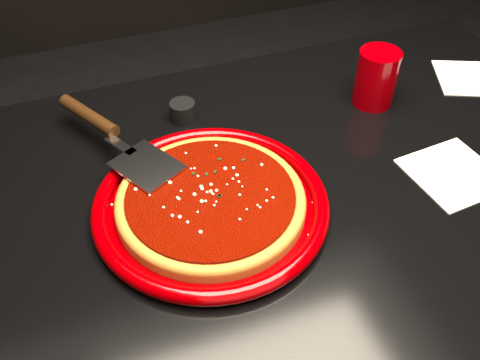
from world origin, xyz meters
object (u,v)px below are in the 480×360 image
table (286,307)px  cup (376,78)px  pizza_server (116,136)px  plate (211,204)px  ramekin (183,111)px

table → cup: 0.51m
pizza_server → table: bearing=-60.3°
table → pizza_server: pizza_server is taller
plate → table: bearing=4.2°
pizza_server → cup: size_ratio=3.18×
table → ramekin: ramekin is taller
cup → ramekin: cup is taller
pizza_server → ramekin: size_ratio=7.32×
pizza_server → ramekin: pizza_server is taller
table → plate: (-0.16, -0.01, 0.39)m
table → ramekin: (-0.13, 0.23, 0.39)m
plate → ramekin: bearing=84.1°
pizza_server → plate: bearing=-87.0°
cup → table: bearing=-145.5°
plate → cup: size_ratio=3.35×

